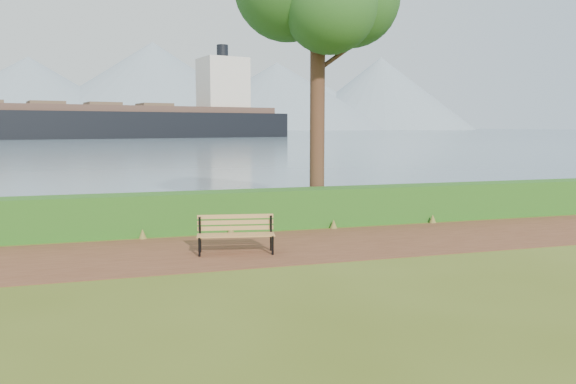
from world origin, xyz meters
name	(u,v)px	position (x,y,z in m)	size (l,w,h in m)	color
ground	(299,249)	(0.00, 0.00, 0.00)	(140.00, 140.00, 0.00)	#475618
path	(295,246)	(0.00, 0.30, 0.01)	(40.00, 3.40, 0.01)	#532D1C
hedge	(268,209)	(0.00, 2.60, 0.50)	(32.00, 0.85, 1.00)	#1B4E16
water	(129,132)	(0.00, 260.00, 0.01)	(700.00, 510.00, 0.00)	slate
mountains	(111,90)	(-9.17, 406.05, 27.70)	(585.00, 190.00, 70.00)	gray
bench	(236,231)	(-1.38, -0.01, 0.46)	(1.65, 0.73, 0.80)	black
cargo_ship	(129,122)	(-1.70, 119.81, 3.62)	(80.86, 30.61, 24.32)	black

